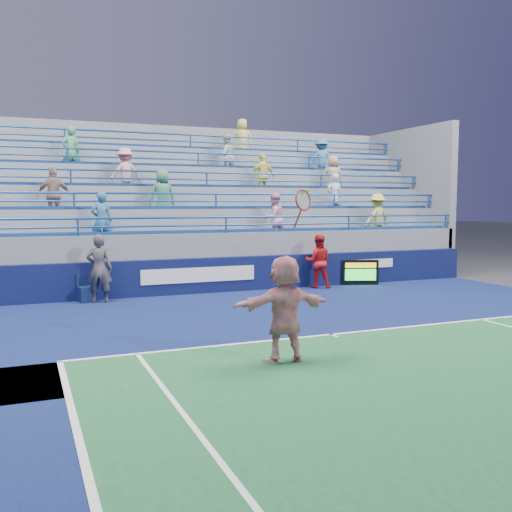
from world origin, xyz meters
name	(u,v)px	position (x,y,z in m)	size (l,w,h in m)	color
ground	(331,335)	(0.00, 0.00, 0.00)	(120.00, 120.00, 0.00)	#333538
sponsor_wall	(229,274)	(0.00, 6.50, 0.55)	(18.00, 0.32, 1.10)	#0A103C
bleacher_stand	(195,236)	(0.00, 10.27, 1.55)	(18.00, 5.60, 6.13)	slate
serve_speed_board	(360,273)	(4.64, 6.14, 0.43)	(1.22, 0.54, 0.86)	black
judge_chair	(87,293)	(-4.36, 6.19, 0.25)	(0.53, 0.53, 0.79)	#0C193C
tennis_player	(284,309)	(-1.79, -1.46, 0.95)	(1.78, 0.64, 3.04)	white
line_judge	(99,269)	(-4.02, 5.95, 0.97)	(0.71, 0.46, 1.93)	#121832
ball_girl	(318,262)	(2.97, 6.07, 0.88)	(0.86, 0.67, 1.77)	#B01418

